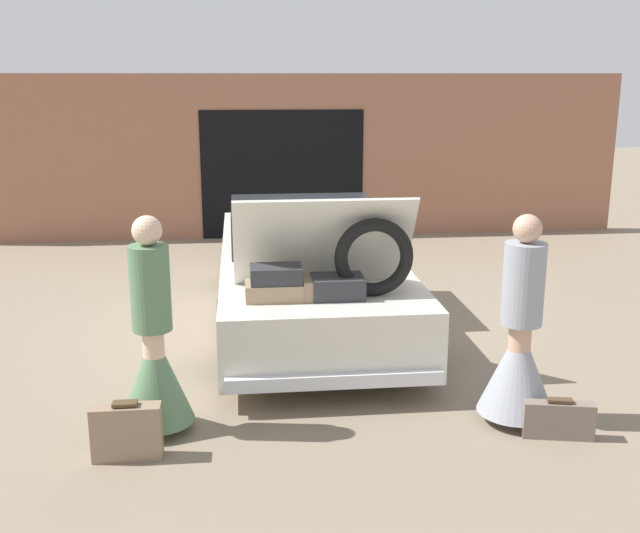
# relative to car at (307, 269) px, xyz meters

# --- Properties ---
(ground_plane) EXTENTS (40.00, 40.00, 0.00)m
(ground_plane) POSITION_rel_car_xyz_m (-0.00, 0.01, -0.60)
(ground_plane) COLOR #7F705B
(garage_wall_back) EXTENTS (12.00, 0.14, 2.80)m
(garage_wall_back) POSITION_rel_car_xyz_m (-0.00, 4.66, 0.79)
(garage_wall_back) COLOR #9E664C
(garage_wall_back) RESTS_ON ground_plane
(car) EXTENTS (1.98, 5.09, 1.72)m
(car) POSITION_rel_car_xyz_m (0.00, 0.00, 0.00)
(car) COLOR silver
(car) RESTS_ON ground_plane
(person_left) EXTENTS (0.59, 0.59, 1.75)m
(person_left) POSITION_rel_car_xyz_m (-1.46, -2.70, 0.03)
(person_left) COLOR beige
(person_left) RESTS_ON ground_plane
(person_right) EXTENTS (0.63, 0.63, 1.73)m
(person_right) POSITION_rel_car_xyz_m (1.45, -2.85, 0.01)
(person_right) COLOR tan
(person_right) RESTS_ON ground_plane
(suitcase_beside_left_person) EXTENTS (0.51, 0.16, 0.45)m
(suitcase_beside_left_person) POSITION_rel_car_xyz_m (-1.63, -3.14, -0.39)
(suitcase_beside_left_person) COLOR #8C7259
(suitcase_beside_left_person) RESTS_ON ground_plane
(suitcase_beside_right_person) EXTENTS (0.56, 0.23, 0.33)m
(suitcase_beside_right_person) POSITION_rel_car_xyz_m (1.68, -3.18, -0.45)
(suitcase_beside_right_person) COLOR #75665B
(suitcase_beside_right_person) RESTS_ON ground_plane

